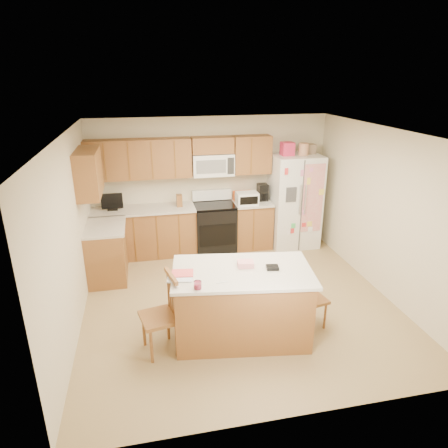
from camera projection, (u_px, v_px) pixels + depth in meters
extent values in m
plane|color=#967953|center=(238.00, 300.00, 6.05)|extent=(4.50, 4.50, 0.00)
cube|color=beige|center=(211.00, 183.00, 7.67)|extent=(4.50, 0.10, 2.50)
cube|color=beige|center=(300.00, 310.00, 3.55)|extent=(4.50, 0.10, 2.50)
cube|color=beige|center=(71.00, 236.00, 5.18)|extent=(0.10, 4.50, 2.50)
cube|color=beige|center=(383.00, 212.00, 6.04)|extent=(0.10, 4.50, 2.50)
cube|color=white|center=(240.00, 133.00, 5.17)|extent=(4.50, 4.50, 0.04)
cube|color=brown|center=(145.00, 233.00, 7.43)|extent=(1.87, 0.60, 0.88)
cube|color=brown|center=(251.00, 225.00, 7.82)|extent=(0.72, 0.60, 0.88)
cube|color=brown|center=(107.00, 253.00, 6.60)|extent=(0.60, 0.95, 0.88)
cube|color=beige|center=(143.00, 210.00, 7.26)|extent=(1.87, 0.64, 0.04)
cube|color=beige|center=(252.00, 203.00, 7.65)|extent=(0.72, 0.64, 0.04)
cube|color=beige|center=(105.00, 227.00, 6.44)|extent=(0.64, 0.95, 0.04)
cube|color=brown|center=(139.00, 159.00, 7.07)|extent=(1.85, 0.33, 0.70)
cube|color=brown|center=(252.00, 154.00, 7.47)|extent=(0.70, 0.33, 0.70)
cube|color=brown|center=(212.00, 145.00, 7.25)|extent=(0.76, 0.33, 0.29)
cube|color=brown|center=(89.00, 173.00, 6.09)|extent=(0.33, 0.95, 0.70)
cube|color=brown|center=(105.00, 162.00, 6.80)|extent=(0.02, 0.01, 0.66)
cube|color=brown|center=(112.00, 242.00, 7.04)|extent=(0.02, 0.01, 0.84)
cube|color=brown|center=(129.00, 161.00, 6.88)|extent=(0.02, 0.01, 0.66)
cube|color=brown|center=(135.00, 240.00, 7.11)|extent=(0.02, 0.01, 0.84)
cube|color=brown|center=(152.00, 160.00, 6.96)|extent=(0.02, 0.01, 0.66)
cube|color=brown|center=(157.00, 238.00, 7.19)|extent=(0.02, 0.01, 0.84)
cube|color=brown|center=(175.00, 159.00, 7.03)|extent=(0.01, 0.01, 0.66)
cube|color=brown|center=(180.00, 236.00, 7.27)|extent=(0.01, 0.01, 0.84)
cube|color=brown|center=(252.00, 156.00, 7.30)|extent=(0.01, 0.01, 0.66)
cube|color=brown|center=(254.00, 231.00, 7.54)|extent=(0.01, 0.01, 0.84)
cube|color=white|center=(213.00, 164.00, 7.35)|extent=(0.76, 0.38, 0.40)
cube|color=slate|center=(211.00, 167.00, 7.16)|extent=(0.54, 0.01, 0.24)
cube|color=#262626|center=(231.00, 166.00, 7.23)|extent=(0.12, 0.01, 0.30)
cube|color=brown|center=(179.00, 200.00, 7.35)|extent=(0.10, 0.14, 0.22)
cube|color=black|center=(113.00, 209.00, 7.17)|extent=(0.18, 0.12, 0.02)
cube|color=black|center=(112.00, 201.00, 7.11)|extent=(0.38, 0.03, 0.28)
cube|color=#E14607|center=(243.00, 196.00, 7.66)|extent=(0.35, 0.22, 0.18)
cube|color=white|center=(247.00, 198.00, 7.45)|extent=(0.40, 0.28, 0.23)
cube|color=black|center=(249.00, 201.00, 7.32)|extent=(0.34, 0.01, 0.15)
cube|color=black|center=(262.00, 192.00, 7.68)|extent=(0.18, 0.22, 0.32)
cylinder|color=black|center=(263.00, 197.00, 7.64)|extent=(0.12, 0.12, 0.12)
cube|color=black|center=(214.00, 228.00, 7.66)|extent=(0.76, 0.64, 0.88)
cube|color=black|center=(218.00, 235.00, 7.37)|extent=(0.68, 0.01, 0.42)
cube|color=black|center=(214.00, 205.00, 7.50)|extent=(0.76, 0.64, 0.03)
cube|color=white|center=(212.00, 195.00, 7.69)|extent=(0.76, 0.10, 0.20)
cube|color=white|center=(294.00, 201.00, 7.75)|extent=(0.90, 0.75, 1.80)
cube|color=#4C4C4C|center=(302.00, 207.00, 7.40)|extent=(0.02, 0.01, 1.75)
cube|color=silver|center=(300.00, 200.00, 7.32)|extent=(0.02, 0.03, 0.55)
cube|color=silver|center=(305.00, 199.00, 7.34)|extent=(0.02, 0.03, 0.55)
cube|color=#3F3F44|center=(291.00, 195.00, 7.27)|extent=(0.20, 0.01, 0.28)
cube|color=#D84C59|center=(312.00, 199.00, 7.39)|extent=(0.42, 0.01, 1.30)
cube|color=#D52851|center=(287.00, 149.00, 7.35)|extent=(0.22, 0.22, 0.24)
cylinder|color=tan|center=(304.00, 149.00, 7.37)|extent=(0.18, 0.18, 0.22)
cube|color=#856D58|center=(310.00, 149.00, 7.53)|extent=(0.18, 0.20, 0.18)
cube|color=brown|center=(242.00, 305.00, 5.10)|extent=(1.76, 1.14, 0.90)
cube|color=beige|center=(242.00, 272.00, 4.93)|extent=(1.85, 1.23, 0.04)
cylinder|color=#D52851|center=(198.00, 286.00, 4.50)|extent=(0.08, 0.08, 0.06)
cylinder|color=white|center=(198.00, 285.00, 4.49)|extent=(0.09, 0.09, 0.09)
cube|color=#FEA7A2|center=(246.00, 264.00, 5.01)|extent=(0.22, 0.18, 0.07)
cube|color=black|center=(272.00, 267.00, 4.95)|extent=(0.17, 0.14, 0.04)
cube|color=white|center=(180.00, 278.00, 4.73)|extent=(0.33, 0.28, 0.01)
cube|color=#D84C4C|center=(182.00, 273.00, 4.81)|extent=(0.29, 0.23, 0.01)
cylinder|color=white|center=(222.00, 282.00, 4.63)|extent=(0.14, 0.03, 0.01)
cube|color=brown|center=(159.00, 318.00, 4.80)|extent=(0.51, 0.52, 0.05)
cylinder|color=brown|center=(144.00, 330.00, 4.97)|extent=(0.04, 0.04, 0.45)
cylinder|color=brown|center=(151.00, 347.00, 4.67)|extent=(0.04, 0.04, 0.45)
cylinder|color=brown|center=(168.00, 324.00, 5.09)|extent=(0.04, 0.04, 0.45)
cylinder|color=brown|center=(177.00, 340.00, 4.79)|extent=(0.04, 0.04, 0.45)
cylinder|color=brown|center=(168.00, 289.00, 4.90)|extent=(0.02, 0.02, 0.50)
cylinder|color=brown|center=(170.00, 292.00, 4.84)|extent=(0.02, 0.02, 0.50)
cylinder|color=brown|center=(172.00, 295.00, 4.77)|extent=(0.02, 0.02, 0.50)
cylinder|color=brown|center=(174.00, 298.00, 4.70)|extent=(0.02, 0.02, 0.50)
cylinder|color=brown|center=(176.00, 301.00, 4.64)|extent=(0.02, 0.02, 0.50)
cube|color=brown|center=(171.00, 276.00, 4.68)|extent=(0.13, 0.42, 0.05)
cube|color=brown|center=(226.00, 281.00, 5.76)|extent=(0.39, 0.38, 0.04)
cylinder|color=brown|center=(233.00, 288.00, 5.99)|extent=(0.03, 0.03, 0.39)
cylinder|color=brown|center=(213.00, 291.00, 5.92)|extent=(0.03, 0.03, 0.39)
cylinder|color=brown|center=(238.00, 298.00, 5.75)|extent=(0.03, 0.03, 0.39)
cylinder|color=brown|center=(217.00, 300.00, 5.68)|extent=(0.03, 0.03, 0.39)
cylinder|color=brown|center=(238.00, 271.00, 5.57)|extent=(0.02, 0.02, 0.44)
cylinder|color=brown|center=(233.00, 271.00, 5.55)|extent=(0.02, 0.02, 0.44)
cylinder|color=brown|center=(228.00, 272.00, 5.54)|extent=(0.02, 0.02, 0.44)
cylinder|color=brown|center=(224.00, 272.00, 5.52)|extent=(0.02, 0.02, 0.44)
cylinder|color=brown|center=(219.00, 273.00, 5.51)|extent=(0.02, 0.02, 0.44)
cube|color=brown|center=(228.00, 257.00, 5.46)|extent=(0.36, 0.05, 0.05)
cube|color=brown|center=(311.00, 299.00, 5.33)|extent=(0.42, 0.44, 0.04)
cylinder|color=brown|center=(325.00, 316.00, 5.32)|extent=(0.03, 0.03, 0.38)
cylinder|color=brown|center=(312.00, 305.00, 5.58)|extent=(0.03, 0.03, 0.38)
cylinder|color=brown|center=(308.00, 321.00, 5.22)|extent=(0.03, 0.03, 0.38)
cylinder|color=brown|center=(296.00, 309.00, 5.48)|extent=(0.03, 0.03, 0.38)
cylinder|color=brown|center=(309.00, 291.00, 5.07)|extent=(0.02, 0.02, 0.43)
cylinder|color=brown|center=(306.00, 288.00, 5.13)|extent=(0.02, 0.02, 0.43)
cylinder|color=brown|center=(303.00, 286.00, 5.19)|extent=(0.02, 0.02, 0.43)
cylinder|color=brown|center=(300.00, 283.00, 5.25)|extent=(0.02, 0.02, 0.43)
cylinder|color=brown|center=(297.00, 281.00, 5.30)|extent=(0.02, 0.02, 0.43)
cube|color=brown|center=(304.00, 271.00, 5.11)|extent=(0.10, 0.36, 0.04)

